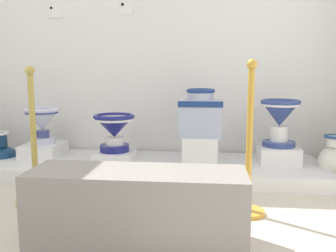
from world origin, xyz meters
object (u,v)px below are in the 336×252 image
Objects in this scene: plinth_block_rightmost at (115,156)px; antique_toilet_slender_white at (280,116)px; stanchion_post_near_left at (35,168)px; museum_bench at (137,208)px; decorative_vase_spare at (333,160)px; stanchion_post_near_right at (249,165)px; antique_toilet_rightmost at (114,127)px; plinth_block_pale_glazed at (200,149)px; info_placard_first at (56,12)px; decorative_vase_companion at (0,153)px; plinth_block_slender_white at (278,154)px; plinth_block_leftmost at (44,150)px; antique_toilet_leftmost at (42,120)px; antique_toilet_pale_glazed at (200,112)px; info_placard_second at (127,8)px.

antique_toilet_slender_white is at bearing 3.04° from plinth_block_rightmost.
stanchion_post_near_left is 0.84× the size of museum_bench.
decorative_vase_spare is at bearing 42.23° from museum_bench.
stanchion_post_near_right reaches higher than plinth_block_rightmost.
antique_toilet_rightmost reaches higher than plinth_block_pale_glazed.
info_placard_first is 2.91m from decorative_vase_spare.
decorative_vase_companion is 2.98m from decorative_vase_spare.
plinth_block_slender_white is 1.70m from museum_bench.
info_placard_first is 0.34× the size of decorative_vase_spare.
plinth_block_leftmost is 1.00× the size of decorative_vase_spare.
plinth_block_rightmost is at bearing 109.18° from museum_bench.
antique_toilet_leftmost is 0.81× the size of antique_toilet_pale_glazed.
plinth_block_slender_white is (2.14, -0.01, 0.01)m from plinth_block_leftmost.
antique_toilet_pale_glazed reaches higher than plinth_block_slender_white.
info_placard_second is 2.25m from museum_bench.
plinth_block_leftmost is at bearing 0.00° from antique_toilet_leftmost.
antique_toilet_pale_glazed is 1.06× the size of decorative_vase_spare.
antique_toilet_pale_glazed is (0.76, 0.03, 0.14)m from antique_toilet_rightmost.
plinth_block_rightmost is 1.43m from info_placard_second.
antique_toilet_leftmost reaches higher than plinth_block_pale_glazed.
decorative_vase_companion is at bearing 158.13° from stanchion_post_near_right.
antique_toilet_slender_white is (0.00, 0.00, 0.34)m from plinth_block_slender_white.
antique_toilet_leftmost reaches higher than decorative_vase_spare.
plinth_block_leftmost is 2.17m from antique_toilet_slender_white.
plinth_block_pale_glazed is 0.32m from antique_toilet_pale_glazed.
stanchion_post_near_right is (0.32, -0.86, 0.09)m from plinth_block_pale_glazed.
plinth_block_leftmost is 2.93× the size of info_placard_first.
antique_toilet_pale_glazed reaches higher than decorative_vase_companion.
plinth_block_slender_white is 0.98m from stanchion_post_near_right.
info_placard_second is (-1.41, 0.38, 0.99)m from antique_toilet_slender_white.
decorative_vase_spare is at bearing -10.87° from info_placard_first.
plinth_block_pale_glazed is 1.38m from museum_bench.
antique_toilet_pale_glazed is at bearing -2.28° from plinth_block_leftmost.
plinth_block_leftmost is 2.01m from stanchion_post_near_right.
decorative_vase_companion is (-0.43, -0.41, -1.35)m from info_placard_first.
decorative_vase_spare is at bearing -14.38° from plinth_block_slender_white.
antique_toilet_leftmost is 1.48m from plinth_block_pale_glazed.
stanchion_post_near_right is at bearing -69.56° from antique_toilet_pale_glazed.
decorative_vase_companion is at bearing 131.91° from stanchion_post_near_left.
antique_toilet_rightmost is 2.74× the size of info_placard_first.
antique_toilet_pale_glazed is 1.02× the size of antique_toilet_slender_white.
museum_bench reaches higher than plinth_block_rightmost.
plinth_block_leftmost is 0.71m from plinth_block_rightmost.
info_placard_second reaches higher than antique_toilet_rightmost.
museum_bench is (0.46, -1.31, 0.04)m from plinth_block_rightmost.
stanchion_post_near_left is at bearing -113.45° from plinth_block_rightmost.
decorative_vase_companion is 0.90× the size of decorative_vase_spare.
stanchion_post_near_right reaches higher than antique_toilet_slender_white.
plinth_block_pale_glazed is 0.31× the size of stanchion_post_near_right.
antique_toilet_rightmost is 1.35m from info_placard_first.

